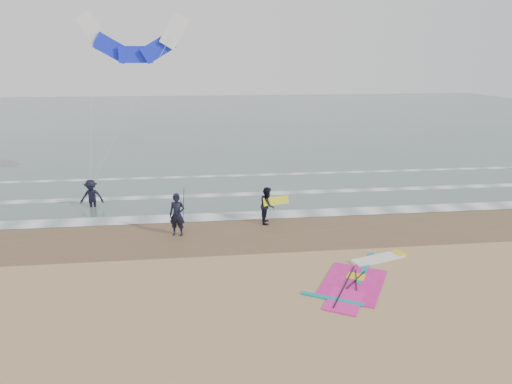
{
  "coord_description": "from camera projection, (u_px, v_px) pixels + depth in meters",
  "views": [
    {
      "loc": [
        -2.31,
        -13.5,
        7.65
      ],
      "look_at": [
        -0.08,
        5.0,
        2.2
      ],
      "focal_mm": 32.0,
      "sensor_mm": 36.0,
      "label": 1
    }
  ],
  "objects": [
    {
      "name": "ground",
      "position": [
        276.0,
        296.0,
        15.28
      ],
      "size": [
        120.0,
        120.0,
        0.0
      ],
      "primitive_type": "plane",
      "color": "tan",
      "rests_on": "ground"
    },
    {
      "name": "person_wading",
      "position": [
        91.0,
        191.0,
        24.12
      ],
      "size": [
        1.26,
        0.77,
        1.89
      ],
      "primitive_type": "imported",
      "rotation": [
        0.0,
        0.0,
        -0.05
      ],
      "color": "black",
      "rests_on": "ground"
    },
    {
      "name": "wet_sand_band",
      "position": [
        255.0,
        232.0,
        21.0
      ],
      "size": [
        120.0,
        5.0,
        0.01
      ],
      "primitive_type": "cube",
      "color": "brown",
      "rests_on": "ground"
    },
    {
      "name": "surf_kite",
      "position": [
        135.0,
        43.0,
        24.8
      ],
      "size": [
        5.96,
        2.93,
        8.85
      ],
      "color": "white",
      "rests_on": "ground"
    },
    {
      "name": "foam_waterline",
      "position": [
        246.0,
        202.0,
        25.22
      ],
      "size": [
        120.0,
        9.15,
        0.02
      ],
      "color": "white",
      "rests_on": "ground"
    },
    {
      "name": "person_walking",
      "position": [
        267.0,
        205.0,
        21.91
      ],
      "size": [
        0.83,
        0.98,
        1.78
      ],
      "primitive_type": "imported",
      "rotation": [
        0.0,
        0.0,
        1.38
      ],
      "color": "black",
      "rests_on": "ground"
    },
    {
      "name": "windsurf_rig",
      "position": [
        361.0,
        276.0,
        16.62
      ],
      "size": [
        4.87,
        4.61,
        0.12
      ],
      "color": "white",
      "rests_on": "ground"
    },
    {
      "name": "person_standing",
      "position": [
        177.0,
        215.0,
        20.3
      ],
      "size": [
        0.8,
        0.63,
        1.95
      ],
      "primitive_type": "imported",
      "rotation": [
        0.0,
        0.0,
        -0.25
      ],
      "color": "black",
      "rests_on": "ground"
    },
    {
      "name": "held_pole",
      "position": [
        183.0,
        205.0,
        20.21
      ],
      "size": [
        0.17,
        0.86,
        1.82
      ],
      "color": "black",
      "rests_on": "ground"
    },
    {
      "name": "carried_kiteboard",
      "position": [
        276.0,
        201.0,
        21.8
      ],
      "size": [
        1.3,
        0.51,
        0.39
      ],
      "color": "yellow",
      "rests_on": "ground"
    },
    {
      "name": "sea_water",
      "position": [
        218.0,
        118.0,
        61.02
      ],
      "size": [
        120.0,
        80.0,
        0.02
      ],
      "primitive_type": "cube",
      "color": "#47605E",
      "rests_on": "ground"
    }
  ]
}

